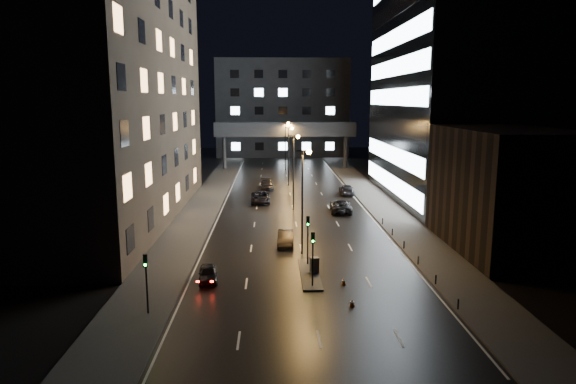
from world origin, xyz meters
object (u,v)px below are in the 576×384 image
(utility_cabinet, at_px, (314,265))
(car_toward_b, at_px, (347,190))
(car_away_d, at_px, (267,185))
(car_away_b, at_px, (286,238))
(car_away_a, at_px, (208,274))
(car_away_c, at_px, (260,198))
(car_toward_a, at_px, (341,206))

(utility_cabinet, bearing_deg, car_toward_b, 65.83)
(car_away_d, height_order, car_toward_b, car_away_d)
(car_away_b, xyz_separation_m, car_away_d, (-2.22, 33.25, 0.00))
(car_away_a, height_order, car_away_c, car_away_c)
(car_away_c, height_order, car_away_d, car_away_c)
(car_away_a, bearing_deg, car_away_c, 77.19)
(car_toward_a, bearing_deg, car_away_a, 64.88)
(car_away_d, height_order, utility_cabinet, car_away_d)
(car_away_d, xyz_separation_m, utility_cabinet, (4.42, -42.10, 0.06))
(car_away_b, relative_size, car_away_c, 0.80)
(utility_cabinet, bearing_deg, car_away_d, 84.19)
(car_toward_b, bearing_deg, car_away_a, 69.36)
(car_away_b, distance_m, car_away_c, 22.29)
(car_away_a, height_order, utility_cabinet, utility_cabinet)
(car_away_a, bearing_deg, utility_cabinet, 2.51)
(car_away_a, distance_m, car_away_c, 32.52)
(car_toward_a, bearing_deg, car_toward_b, -97.59)
(car_away_d, bearing_deg, utility_cabinet, -86.05)
(car_away_c, bearing_deg, car_toward_a, -32.71)
(car_away_c, xyz_separation_m, car_toward_b, (13.44, 6.43, -0.05))
(car_toward_a, height_order, utility_cabinet, car_toward_a)
(car_away_b, bearing_deg, car_away_c, 100.60)
(car_away_d, bearing_deg, car_away_b, -88.22)
(car_away_a, distance_m, car_away_b, 12.22)
(car_away_d, distance_m, car_toward_a, 20.22)
(car_away_c, xyz_separation_m, car_away_d, (0.84, 11.18, -0.03))
(utility_cabinet, bearing_deg, car_away_b, 92.15)
(car_away_b, distance_m, utility_cabinet, 9.12)
(car_toward_a, bearing_deg, car_away_d, -56.46)
(car_toward_a, xyz_separation_m, utility_cabinet, (-5.56, -24.51, 0.01))
(car_away_a, height_order, car_away_d, car_away_d)
(car_toward_b, height_order, utility_cabinet, car_toward_b)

